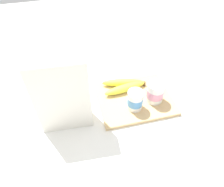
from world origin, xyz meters
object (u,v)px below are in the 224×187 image
at_px(yogurt_cup_back, 135,100).
at_px(yogurt_cup_front, 155,92).
at_px(cutting_board, 135,99).
at_px(cereal_box, 62,95).
at_px(banana_bunch, 124,85).

bearing_deg(yogurt_cup_back, yogurt_cup_front, -167.62).
bearing_deg(yogurt_cup_back, cutting_board, -110.82).
xyz_separation_m(cereal_box, yogurt_cup_front, (-0.36, -0.02, -0.09)).
xyz_separation_m(cutting_board, banana_bunch, (0.03, -0.07, 0.02)).
xyz_separation_m(cereal_box, yogurt_cup_back, (-0.27, 0.00, -0.09)).
height_order(yogurt_cup_front, banana_bunch, yogurt_cup_front).
xyz_separation_m(cutting_board, cereal_box, (0.29, 0.05, 0.14)).
distance_m(cutting_board, banana_bunch, 0.08).
xyz_separation_m(cutting_board, yogurt_cup_back, (0.02, 0.05, 0.05)).
bearing_deg(cereal_box, yogurt_cup_front, -173.50).
xyz_separation_m(yogurt_cup_front, yogurt_cup_back, (0.09, 0.02, -0.00)).
relative_size(cutting_board, cereal_box, 1.04).
distance_m(cutting_board, yogurt_cup_front, 0.09).
height_order(cereal_box, yogurt_cup_front, cereal_box).
bearing_deg(cutting_board, yogurt_cup_back, 69.18).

